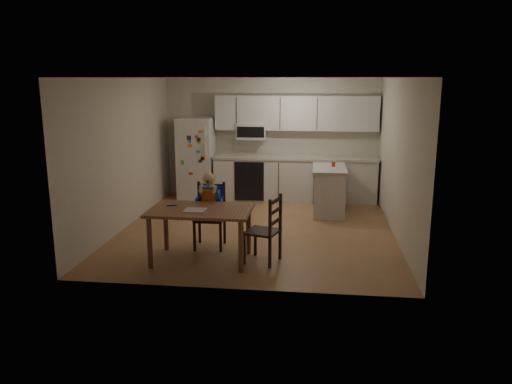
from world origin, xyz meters
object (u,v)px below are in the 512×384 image
at_px(red_cup, 333,164).
at_px(dining_table, 201,216).
at_px(refrigerator, 196,158).
at_px(kitchen_island, 329,190).
at_px(chair_side, 269,225).
at_px(chair_booster, 210,202).

relative_size(red_cup, dining_table, 0.06).
distance_m(refrigerator, kitchen_island, 2.94).
height_order(kitchen_island, dining_table, kitchen_island).
xyz_separation_m(refrigerator, red_cup, (2.84, -0.84, 0.07)).
bearing_deg(chair_side, red_cup, 178.61).
distance_m(refrigerator, chair_booster, 3.26).
bearing_deg(red_cup, refrigerator, 163.51).
relative_size(chair_booster, chair_side, 1.20).
xyz_separation_m(red_cup, dining_table, (-1.89, -2.89, -0.27)).
bearing_deg(dining_table, chair_side, 1.37).
xyz_separation_m(refrigerator, chair_side, (1.89, -3.71, -0.31)).
distance_m(refrigerator, dining_table, 3.86).
height_order(kitchen_island, chair_side, chair_side).
height_order(red_cup, dining_table, red_cup).
bearing_deg(refrigerator, dining_table, -75.71).
distance_m(dining_table, chair_booster, 0.62).
distance_m(kitchen_island, red_cup, 0.49).
distance_m(kitchen_island, chair_booster, 2.87).
bearing_deg(kitchen_island, chair_booster, -129.50).
xyz_separation_m(kitchen_island, red_cup, (0.07, 0.07, 0.48)).
bearing_deg(refrigerator, kitchen_island, -18.20).
height_order(red_cup, chair_booster, chair_booster).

